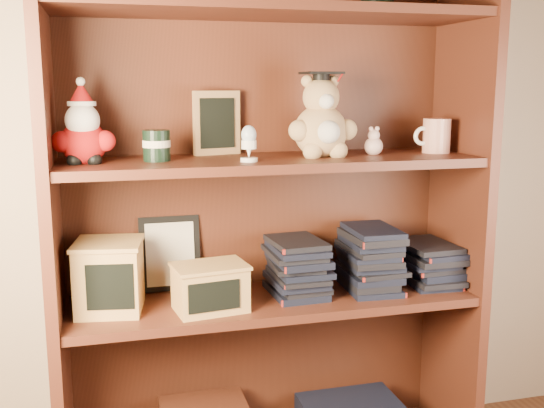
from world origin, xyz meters
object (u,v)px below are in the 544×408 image
Objects in this scene: bookcase at (267,215)px; treats_box at (109,276)px; teacher_mug at (436,136)px; grad_teddy_bear at (322,124)px.

treats_box is at bearing -173.42° from bookcase.
teacher_mug reaches higher than treats_box.
treats_box is at bearing 179.37° from grad_teddy_bear.
treats_box is at bearing -179.95° from teacher_mug.
grad_teddy_bear is 0.71m from treats_box.
teacher_mug is at bearing 0.05° from treats_box.
teacher_mug is 0.57× the size of treats_box.
bookcase is 0.55m from teacher_mug.
grad_teddy_bear is at bearing -0.63° from treats_box.
grad_teddy_bear is (0.14, -0.06, 0.26)m from bookcase.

